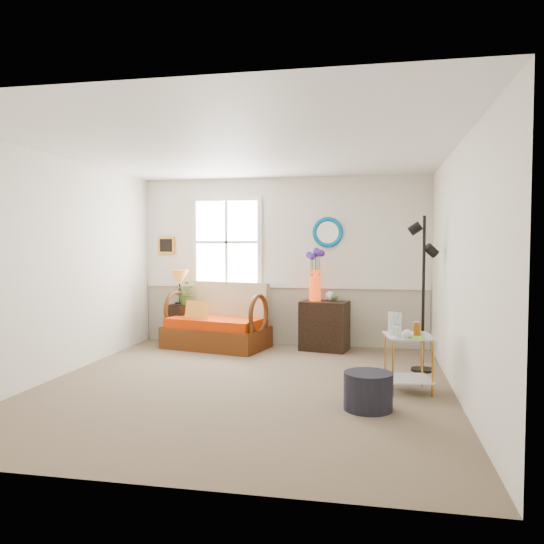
% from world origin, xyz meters
% --- Properties ---
extents(floor, '(4.50, 5.00, 0.01)m').
position_xyz_m(floor, '(0.00, 0.00, 0.00)').
color(floor, brown).
rests_on(floor, ground).
extents(ceiling, '(4.50, 5.00, 0.01)m').
position_xyz_m(ceiling, '(0.00, 0.00, 2.60)').
color(ceiling, white).
rests_on(ceiling, walls).
extents(walls, '(4.51, 5.01, 2.60)m').
position_xyz_m(walls, '(0.00, 0.00, 1.30)').
color(walls, silver).
rests_on(walls, floor).
extents(wainscot, '(4.46, 0.02, 0.90)m').
position_xyz_m(wainscot, '(0.00, 2.48, 0.45)').
color(wainscot, tan).
rests_on(wainscot, walls).
extents(chair_rail, '(4.46, 0.04, 0.06)m').
position_xyz_m(chair_rail, '(0.00, 2.47, 0.92)').
color(chair_rail, white).
rests_on(chair_rail, walls).
extents(window, '(1.14, 0.06, 1.44)m').
position_xyz_m(window, '(-0.90, 2.47, 1.60)').
color(window, white).
rests_on(window, walls).
extents(picture, '(0.28, 0.03, 0.28)m').
position_xyz_m(picture, '(-1.92, 2.48, 1.55)').
color(picture, '#AE6D18').
rests_on(picture, walls).
extents(mirror, '(0.47, 0.07, 0.47)m').
position_xyz_m(mirror, '(0.70, 2.48, 1.75)').
color(mirror, '#0391CA').
rests_on(mirror, walls).
extents(loveseat, '(1.65, 1.16, 0.98)m').
position_xyz_m(loveseat, '(-0.94, 2.00, 0.49)').
color(loveseat, '#4A2309').
rests_on(loveseat, floor).
extents(throw_pillow, '(0.40, 0.27, 0.40)m').
position_xyz_m(throw_pillow, '(-1.22, 1.91, 0.52)').
color(throw_pillow, '#E45807').
rests_on(throw_pillow, loveseat).
extents(lamp_stand, '(0.45, 0.45, 0.61)m').
position_xyz_m(lamp_stand, '(-1.63, 2.30, 0.31)').
color(lamp_stand, black).
rests_on(lamp_stand, floor).
extents(table_lamp, '(0.41, 0.41, 0.55)m').
position_xyz_m(table_lamp, '(-1.61, 2.25, 0.89)').
color(table_lamp, orange).
rests_on(table_lamp, lamp_stand).
extents(potted_plant, '(0.47, 0.49, 0.30)m').
position_xyz_m(potted_plant, '(-1.49, 2.26, 0.76)').
color(potted_plant, '#3A6024').
rests_on(potted_plant, lamp_stand).
extents(cabinet, '(0.75, 0.55, 0.73)m').
position_xyz_m(cabinet, '(0.69, 2.13, 0.36)').
color(cabinet, black).
rests_on(cabinet, floor).
extents(flower_vase, '(0.31, 0.31, 0.76)m').
position_xyz_m(flower_vase, '(0.54, 2.21, 1.11)').
color(flower_vase, red).
rests_on(flower_vase, cabinet).
extents(side_table, '(0.55, 0.55, 0.61)m').
position_xyz_m(side_table, '(1.77, 0.10, 0.30)').
color(side_table, '#B77725').
rests_on(side_table, floor).
extents(tabletop_items, '(0.53, 0.53, 0.24)m').
position_xyz_m(tabletop_items, '(1.74, 0.05, 0.73)').
color(tabletop_items, silver).
rests_on(tabletop_items, side_table).
extents(floor_lamp, '(0.30, 0.30, 1.92)m').
position_xyz_m(floor_lamp, '(2.00, 1.06, 0.96)').
color(floor_lamp, black).
rests_on(floor_lamp, floor).
extents(ottoman, '(0.59, 0.59, 0.36)m').
position_xyz_m(ottoman, '(1.36, -0.62, 0.18)').
color(ottoman, black).
rests_on(ottoman, floor).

